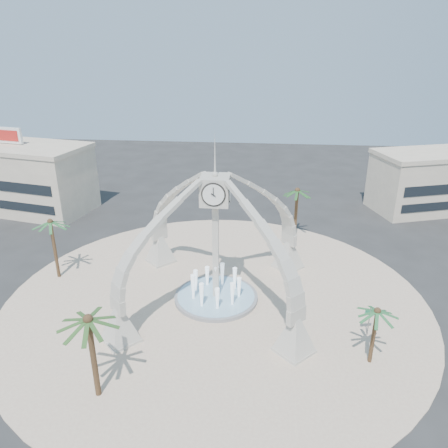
# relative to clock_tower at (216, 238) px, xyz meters

# --- Properties ---
(ground) EXTENTS (140.00, 140.00, 0.00)m
(ground) POSITION_rel_clock_tower_xyz_m (0.00, 0.00, -6.49)
(ground) COLOR #282828
(ground) RESTS_ON ground
(plaza) EXTENTS (40.00, 40.00, 0.06)m
(plaza) POSITION_rel_clock_tower_xyz_m (0.00, 0.00, -6.46)
(plaza) COLOR beige
(plaza) RESTS_ON ground
(clock_tower) EXTENTS (17.94, 17.94, 16.30)m
(clock_tower) POSITION_rel_clock_tower_xyz_m (0.00, 0.00, 0.00)
(clock_tower) COLOR #BBB2A7
(clock_tower) RESTS_ON ground
(fountain) EXTENTS (8.00, 8.00, 3.62)m
(fountain) POSITION_rel_clock_tower_xyz_m (0.00, 0.00, -6.20)
(fountain) COLOR #979799
(fountain) RESTS_ON ground
(building_nw) EXTENTS (23.75, 13.73, 11.90)m
(building_nw) POSITION_rel_clock_tower_xyz_m (-32.00, 22.00, -1.66)
(building_nw) COLOR beige
(building_nw) RESTS_ON ground
(building_ne) EXTENTS (21.87, 14.17, 8.60)m
(building_ne) POSITION_rel_clock_tower_xyz_m (30.00, 28.00, -2.18)
(building_ne) COLOR beige
(building_ne) RESTS_ON ground
(palm_east) EXTENTS (4.27, 4.27, 5.29)m
(palm_east) POSITION_rel_clock_tower_xyz_m (12.86, -7.68, -1.88)
(palm_east) COLOR brown
(palm_east) RESTS_ON ground
(palm_west) EXTENTS (4.61, 4.61, 7.00)m
(palm_west) POSITION_rel_clock_tower_xyz_m (-16.95, 2.60, -0.29)
(palm_west) COLOR brown
(palm_west) RESTS_ON ground
(palm_north) EXTENTS (4.82, 4.82, 7.25)m
(palm_north) POSITION_rel_clock_tower_xyz_m (8.15, 14.52, -0.11)
(palm_north) COLOR brown
(palm_north) RESTS_ON ground
(palm_south) EXTENTS (4.59, 4.59, 7.13)m
(palm_south) POSITION_rel_clock_tower_xyz_m (-6.79, -13.05, -0.25)
(palm_south) COLOR brown
(palm_south) RESTS_ON ground
(street_sign) EXTENTS (1.00, 0.27, 2.79)m
(street_sign) POSITION_rel_clock_tower_xyz_m (13.34, -4.30, -4.50)
(street_sign) COLOR slate
(street_sign) RESTS_ON ground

